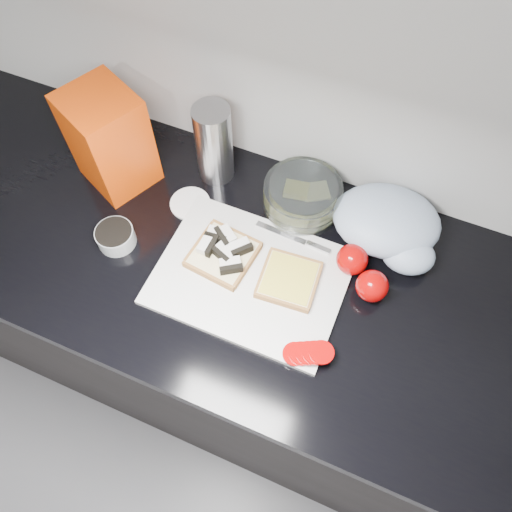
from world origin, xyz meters
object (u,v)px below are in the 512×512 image
Objects in this scene: cutting_board at (251,277)px; bread_bag at (110,140)px; steel_canister at (214,144)px; glass_bowl at (302,197)px.

bread_bag is (-0.40, 0.14, 0.11)m from cutting_board.
glass_bowl is at bearing -3.89° from steel_canister.
bread_bag is 0.23m from steel_canister.
steel_canister is (0.21, 0.10, -0.02)m from bread_bag.
cutting_board is 0.44m from bread_bag.
cutting_board is 1.66× the size of bread_bag.
steel_canister reaches higher than glass_bowl.
bread_bag reaches higher than steel_canister.
bread_bag is at bearing 160.83° from cutting_board.
steel_canister is (-0.19, 0.24, 0.10)m from cutting_board.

